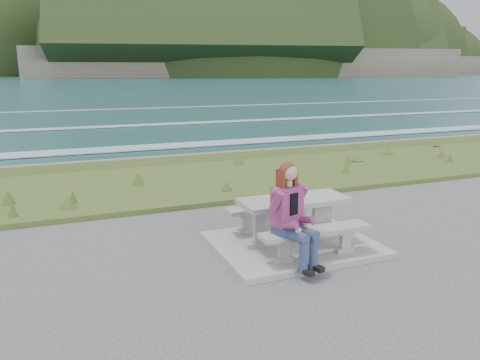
% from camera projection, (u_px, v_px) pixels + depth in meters
% --- Properties ---
extents(concrete_slab, '(2.60, 2.10, 0.10)m').
position_uv_depth(concrete_slab, '(293.00, 244.00, 7.81)').
color(concrete_slab, '#9A9A95').
rests_on(concrete_slab, ground).
extents(picnic_table, '(1.80, 0.75, 0.75)m').
position_uv_depth(picnic_table, '(294.00, 208.00, 7.66)').
color(picnic_table, '#9A9A95').
rests_on(picnic_table, concrete_slab).
extents(bench_landward, '(1.80, 0.35, 0.45)m').
position_uv_depth(bench_landward, '(316.00, 235.00, 7.08)').
color(bench_landward, '#9A9A95').
rests_on(bench_landward, concrete_slab).
extents(bench_seaward, '(1.80, 0.35, 0.45)m').
position_uv_depth(bench_seaward, '(275.00, 210.00, 8.35)').
color(bench_seaward, '#9A9A95').
rests_on(bench_seaward, concrete_slab).
extents(grass_verge, '(160.00, 4.50, 0.22)m').
position_uv_depth(grass_verge, '(203.00, 182.00, 12.33)').
color(grass_verge, '#345620').
rests_on(grass_verge, ground).
extents(shore_drop, '(160.00, 0.80, 2.20)m').
position_uv_depth(shore_drop, '(175.00, 163.00, 14.95)').
color(shore_drop, brown).
rests_on(shore_drop, ground).
extents(ocean, '(1600.00, 1600.00, 0.09)m').
position_uv_depth(ocean, '(111.00, 142.00, 30.87)').
color(ocean, '#1F4F57').
rests_on(ocean, ground).
extents(headland_range, '(729.83, 363.95, 215.18)m').
position_uv_depth(headland_range, '(270.00, 62.00, 434.25)').
color(headland_range, brown).
rests_on(headland_range, ground).
extents(seated_woman, '(0.64, 0.86, 1.51)m').
position_uv_depth(seated_woman, '(295.00, 229.00, 6.75)').
color(seated_woman, navy).
rests_on(seated_woman, concrete_slab).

